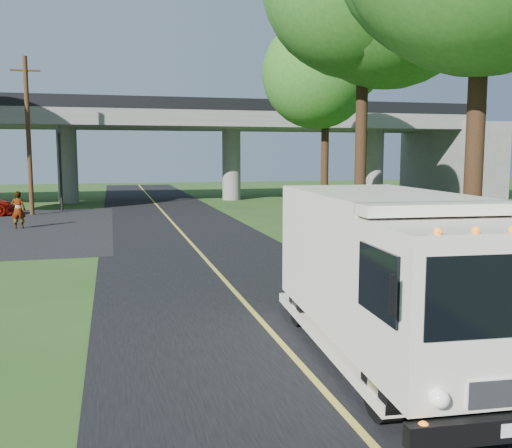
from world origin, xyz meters
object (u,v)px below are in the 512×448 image
object	(u,v)px
traffic_signal	(60,159)
utility_pole	(28,135)
tree_right_far	(331,69)
pedestrian	(18,210)
step_van	(394,271)

from	to	relation	value
traffic_signal	utility_pole	bearing A→B (deg)	-126.87
utility_pole	tree_right_far	distance (m)	17.61
traffic_signal	tree_right_far	world-z (taller)	tree_right_far
traffic_signal	pedestrian	bearing A→B (deg)	-98.92
tree_right_far	step_van	bearing A→B (deg)	-108.80
traffic_signal	step_van	bearing A→B (deg)	-74.98
utility_pole	tree_right_far	size ratio (longest dim) A/B	0.82
utility_pole	step_van	distance (m)	28.12
traffic_signal	step_van	distance (m)	29.47
traffic_signal	pedestrian	xyz separation A→B (m)	(-1.30, -8.31, -2.30)
tree_right_far	pedestrian	bearing A→B (deg)	-172.60
pedestrian	tree_right_far	bearing A→B (deg)	-167.84
utility_pole	traffic_signal	bearing A→B (deg)	53.13
traffic_signal	utility_pole	size ratio (longest dim) A/B	0.58
step_van	traffic_signal	bearing A→B (deg)	108.99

